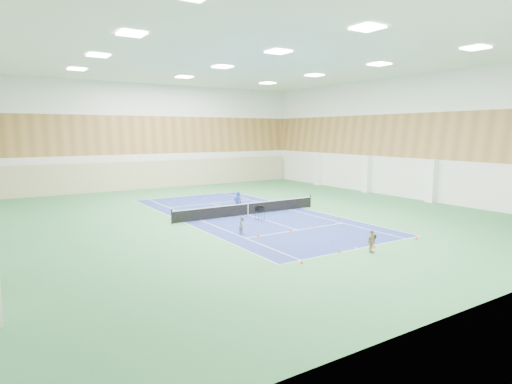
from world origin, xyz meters
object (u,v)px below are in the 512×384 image
(tennis_net, at_px, (248,208))
(ball_cart, at_px, (260,213))
(coach, at_px, (238,203))
(child_apron, at_px, (371,241))
(child_court, at_px, (243,225))

(tennis_net, distance_m, ball_cart, 2.17)
(tennis_net, xyz_separation_m, coach, (-0.59, 0.60, 0.36))
(child_apron, relative_size, ball_cart, 1.27)
(coach, height_order, ball_cart, coach)
(ball_cart, bearing_deg, child_court, -130.93)
(child_apron, distance_m, ball_cart, 10.66)
(coach, xyz_separation_m, ball_cart, (0.29, -2.75, -0.41))
(child_court, xyz_separation_m, ball_cart, (3.43, 3.26, -0.09))
(child_apron, bearing_deg, child_court, 100.78)
(tennis_net, xyz_separation_m, child_court, (-3.73, -5.41, 0.04))
(child_court, relative_size, ball_cart, 1.18)
(coach, height_order, child_apron, coach)
(tennis_net, bearing_deg, coach, 134.33)
(tennis_net, bearing_deg, child_apron, -89.90)
(tennis_net, height_order, ball_cart, tennis_net)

